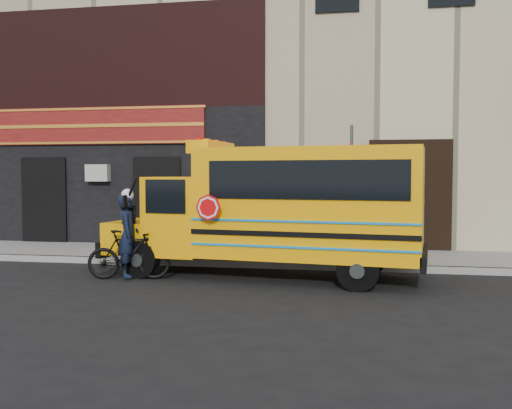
{
  "coord_description": "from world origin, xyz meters",
  "views": [
    {
      "loc": [
        2.63,
        -10.54,
        2.2
      ],
      "look_at": [
        0.39,
        1.85,
        1.54
      ],
      "focal_mm": 40.0,
      "sensor_mm": 36.0,
      "label": 1
    }
  ],
  "objects_px": {
    "sign_pole": "(351,189)",
    "bicycle": "(129,255)",
    "cyclist": "(128,238)",
    "school_bus": "(281,207)"
  },
  "relations": [
    {
      "from": "sign_pole",
      "to": "bicycle",
      "type": "bearing_deg",
      "value": -151.27
    },
    {
      "from": "cyclist",
      "to": "bicycle",
      "type": "bearing_deg",
      "value": -161.66
    },
    {
      "from": "bicycle",
      "to": "sign_pole",
      "type": "bearing_deg",
      "value": -72.7
    },
    {
      "from": "bicycle",
      "to": "cyclist",
      "type": "xyz_separation_m",
      "value": [
        -0.03,
        0.05,
        0.35
      ]
    },
    {
      "from": "school_bus",
      "to": "cyclist",
      "type": "distance_m",
      "value": 3.28
    },
    {
      "from": "school_bus",
      "to": "cyclist",
      "type": "relative_size",
      "value": 4.08
    },
    {
      "from": "bicycle",
      "to": "cyclist",
      "type": "height_order",
      "value": "cyclist"
    },
    {
      "from": "school_bus",
      "to": "sign_pole",
      "type": "distance_m",
      "value": 2.27
    },
    {
      "from": "school_bus",
      "to": "cyclist",
      "type": "height_order",
      "value": "school_bus"
    },
    {
      "from": "school_bus",
      "to": "sign_pole",
      "type": "relative_size",
      "value": 2.11
    }
  ]
}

